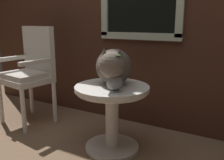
{
  "coord_description": "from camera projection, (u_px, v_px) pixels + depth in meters",
  "views": [
    {
      "loc": [
        1.2,
        -1.46,
        1.08
      ],
      "look_at": [
        0.23,
        0.24,
        0.61
      ],
      "focal_mm": 39.8,
      "sensor_mm": 36.0,
      "label": 1
    }
  ],
  "objects": [
    {
      "name": "wicker_chair",
      "position": [
        31.0,
        69.0,
        2.64
      ],
      "size": [
        0.53,
        0.49,
        1.02
      ],
      "color": "silver",
      "rests_on": "ground_plane"
    },
    {
      "name": "cat",
      "position": [
        113.0,
        66.0,
        2.01
      ],
      "size": [
        0.4,
        0.63,
        0.32
      ],
      "color": "brown",
      "rests_on": "wicker_side_table"
    },
    {
      "name": "ground_plane",
      "position": [
        74.0,
        154.0,
        2.06
      ],
      "size": [
        6.0,
        6.0,
        0.0
      ],
      "primitive_type": "plane",
      "color": "#7F6047"
    },
    {
      "name": "wicker_side_table",
      "position": [
        112.0,
        106.0,
        2.07
      ],
      "size": [
        0.61,
        0.61,
        0.56
      ],
      "color": "silver",
      "rests_on": "ground_plane"
    },
    {
      "name": "pewter_vase_with_ivy",
      "position": [
        114.0,
        80.0,
        1.85
      ],
      "size": [
        0.12,
        0.12,
        0.29
      ],
      "color": "gray",
      "rests_on": "wicker_side_table"
    }
  ]
}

